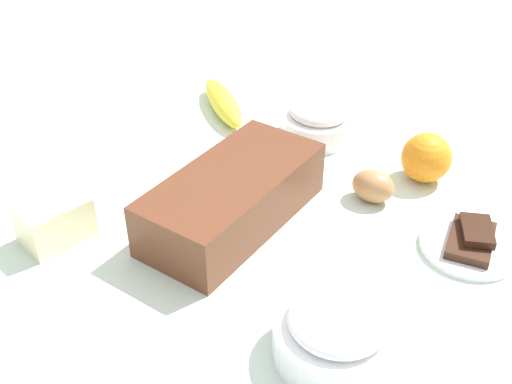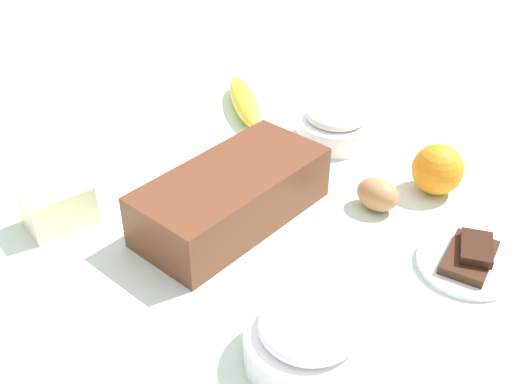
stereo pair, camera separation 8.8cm
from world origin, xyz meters
name	(u,v)px [view 2 (the right image)]	position (x,y,z in m)	size (l,w,h in m)	color
ground_plane	(256,220)	(0.00, 0.00, -0.01)	(2.40, 2.40, 0.02)	silver
loaf_pan	(232,195)	(-0.03, 0.02, 0.04)	(0.29, 0.16, 0.08)	brown
flour_bowl	(336,124)	(0.25, 0.02, 0.03)	(0.13, 0.13, 0.07)	white
sugar_bowl	(308,338)	(-0.18, -0.20, 0.03)	(0.14, 0.14, 0.07)	white
banana	(244,101)	(0.25, 0.20, 0.02)	(0.19, 0.04, 0.04)	yellow
orange_fruit	(438,169)	(0.21, -0.18, 0.04)	(0.08, 0.08, 0.08)	orange
butter_block	(58,206)	(-0.18, 0.21, 0.03)	(0.09, 0.06, 0.06)	#F4EDB2
egg_near_butter	(378,194)	(0.12, -0.13, 0.02)	(0.05, 0.05, 0.06)	#B97D4C
chocolate_plate	(469,260)	(0.07, -0.29, 0.01)	(0.13, 0.13, 0.03)	white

